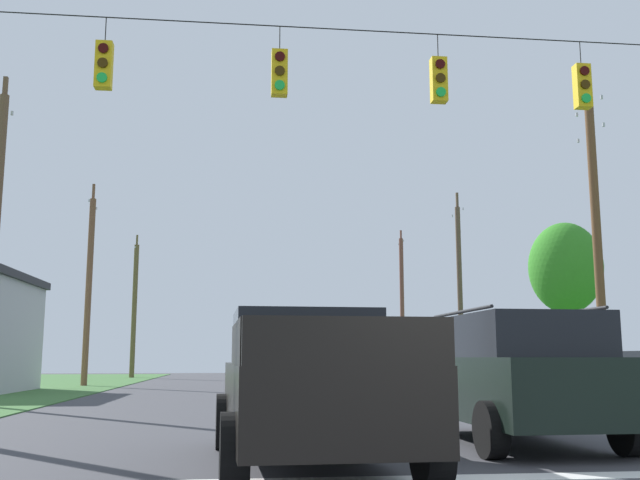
% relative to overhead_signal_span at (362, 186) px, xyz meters
% --- Properties ---
extents(stop_bar_stripe, '(14.24, 0.45, 0.01)m').
position_rel_overhead_signal_span_xyz_m(stop_bar_stripe, '(-0.09, -5.71, -4.68)').
color(stop_bar_stripe, white).
rests_on(stop_bar_stripe, ground).
extents(lane_dash_0, '(2.50, 0.15, 0.01)m').
position_rel_overhead_signal_span_xyz_m(lane_dash_0, '(-0.09, 0.29, -4.68)').
color(lane_dash_0, white).
rests_on(lane_dash_0, ground).
extents(lane_dash_1, '(2.50, 0.15, 0.01)m').
position_rel_overhead_signal_span_xyz_m(lane_dash_1, '(-0.09, 8.06, -4.68)').
color(lane_dash_1, white).
rests_on(lane_dash_1, ground).
extents(lane_dash_2, '(2.50, 0.15, 0.01)m').
position_rel_overhead_signal_span_xyz_m(lane_dash_2, '(-0.09, 15.85, -4.68)').
color(lane_dash_2, white).
rests_on(lane_dash_2, ground).
extents(lane_dash_3, '(2.50, 0.15, 0.01)m').
position_rel_overhead_signal_span_xyz_m(lane_dash_3, '(-0.09, 20.00, -4.68)').
color(lane_dash_3, white).
rests_on(lane_dash_3, ground).
extents(lane_dash_4, '(2.50, 0.15, 0.01)m').
position_rel_overhead_signal_span_xyz_m(lane_dash_4, '(-0.09, 27.45, -4.68)').
color(lane_dash_4, white).
rests_on(lane_dash_4, ground).
extents(overhead_signal_span, '(16.66, 0.31, 8.38)m').
position_rel_overhead_signal_span_xyz_m(overhead_signal_span, '(0.00, 0.00, 0.00)').
color(overhead_signal_span, '#523C21').
rests_on(overhead_signal_span, ground).
extents(pickup_truck, '(2.44, 5.47, 1.95)m').
position_rel_overhead_signal_span_xyz_m(pickup_truck, '(-1.50, -4.53, -3.72)').
color(pickup_truck, black).
rests_on(pickup_truck, ground).
extents(suv_black, '(2.29, 4.84, 2.05)m').
position_rel_overhead_signal_span_xyz_m(suv_black, '(1.90, -2.67, -3.63)').
color(suv_black, black).
rests_on(suv_black, ground).
extents(utility_pole_mid_right, '(0.28, 1.77, 10.26)m').
position_rel_overhead_signal_span_xyz_m(utility_pole_mid_right, '(8.75, 7.41, 0.42)').
color(utility_pole_mid_right, brown).
rests_on(utility_pole_mid_right, ground).
extents(utility_pole_far_right, '(0.27, 1.96, 9.94)m').
position_rel_overhead_signal_span_xyz_m(utility_pole_far_right, '(9.04, 22.52, 0.11)').
color(utility_pole_far_right, brown).
rests_on(utility_pole_far_right, ground).
extents(utility_pole_near_left, '(0.30, 1.67, 10.29)m').
position_rel_overhead_signal_span_xyz_m(utility_pole_near_left, '(9.11, 36.06, 0.31)').
color(utility_pole_near_left, brown).
rests_on(utility_pole_near_left, ground).
extents(utility_pole_distant_right, '(0.29, 1.91, 9.77)m').
position_rel_overhead_signal_span_xyz_m(utility_pole_distant_right, '(-9.52, 22.00, -0.00)').
color(utility_pole_distant_right, brown).
rests_on(utility_pole_distant_right, ground).
extents(utility_pole_distant_left, '(0.33, 1.81, 9.59)m').
position_rel_overhead_signal_span_xyz_m(utility_pole_distant_left, '(-9.25, 36.05, -0.09)').
color(utility_pole_distant_left, brown).
rests_on(utility_pole_distant_left, ground).
extents(tree_roadside_right, '(3.27, 3.27, 7.41)m').
position_rel_overhead_signal_span_xyz_m(tree_roadside_right, '(12.35, 17.29, 0.65)').
color(tree_roadside_right, brown).
rests_on(tree_roadside_right, ground).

